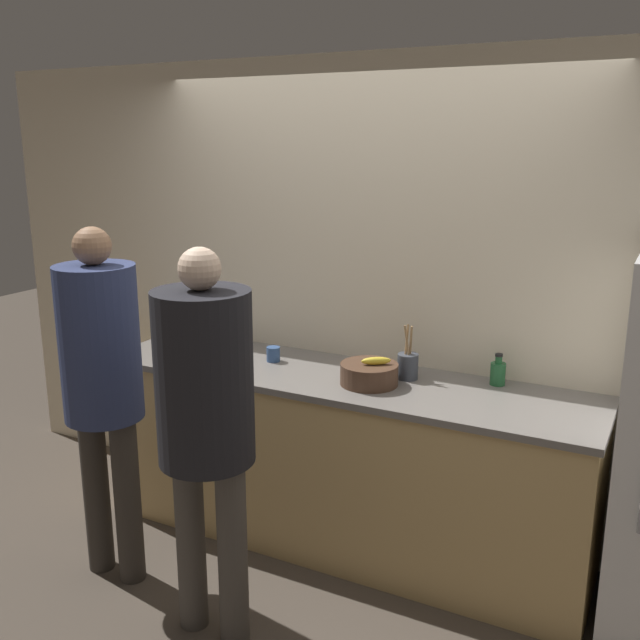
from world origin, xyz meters
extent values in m
plane|color=#4C4238|center=(0.00, 0.00, 0.00)|extent=(14.00, 14.00, 0.00)
cube|color=beige|center=(0.00, 0.75, 1.30)|extent=(5.20, 0.06, 2.60)
cube|color=tan|center=(0.00, 0.40, 0.46)|extent=(2.66, 0.70, 0.92)
cube|color=slate|center=(0.00, 0.40, 0.94)|extent=(2.69, 0.73, 0.03)
cylinder|color=#38332D|center=(-0.97, -0.43, 0.43)|extent=(0.13, 0.13, 0.85)
cylinder|color=#38332D|center=(-0.77, -0.43, 0.43)|extent=(0.13, 0.13, 0.85)
cylinder|color=navy|center=(-0.87, -0.43, 1.23)|extent=(0.38, 0.38, 0.75)
sphere|color=#936B4C|center=(-0.87, -0.43, 1.69)|extent=(0.18, 0.18, 0.18)
cylinder|color=#4C4742|center=(-0.27, -0.57, 0.42)|extent=(0.13, 0.13, 0.84)
cylinder|color=#4C4742|center=(-0.05, -0.57, 0.42)|extent=(0.13, 0.13, 0.84)
cylinder|color=black|center=(-0.16, -0.57, 1.21)|extent=(0.41, 0.41, 0.73)
sphere|color=beige|center=(-0.16, -0.57, 1.66)|extent=(0.17, 0.17, 0.17)
cylinder|color=#4C3323|center=(0.19, 0.33, 1.01)|extent=(0.29, 0.29, 0.11)
ellipsoid|color=yellow|center=(0.23, 0.33, 1.09)|extent=(0.15, 0.12, 0.04)
cylinder|color=#3D424C|center=(0.33, 0.50, 1.02)|extent=(0.11, 0.11, 0.13)
cylinder|color=#99754C|center=(0.32, 0.50, 1.13)|extent=(0.01, 0.05, 0.23)
cylinder|color=#99754C|center=(0.34, 0.50, 1.13)|extent=(0.03, 0.05, 0.23)
cylinder|color=#99754C|center=(0.33, 0.49, 1.13)|extent=(0.05, 0.01, 0.23)
cylinder|color=#236033|center=(0.77, 0.62, 1.01)|extent=(0.08, 0.08, 0.11)
cylinder|color=#236033|center=(0.77, 0.62, 1.09)|extent=(0.03, 0.03, 0.04)
cylinder|color=black|center=(0.77, 0.62, 1.11)|extent=(0.04, 0.04, 0.01)
cylinder|color=#335184|center=(-0.44, 0.43, 1.00)|extent=(0.08, 0.08, 0.08)
camera|label=1|loc=(1.54, -2.81, 2.16)|focal=40.00mm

